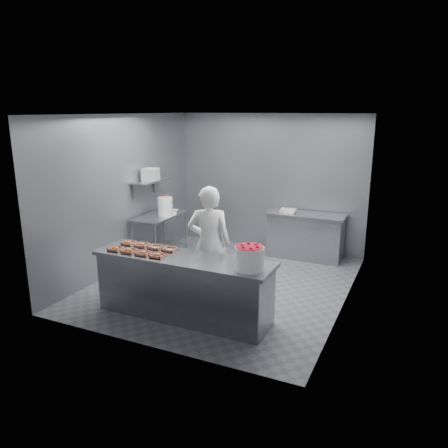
{
  "coord_description": "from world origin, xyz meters",
  "views": [
    {
      "loc": [
        2.92,
        -6.29,
        2.87
      ],
      "look_at": [
        0.1,
        -0.2,
        1.1
      ],
      "focal_mm": 35.0,
      "sensor_mm": 36.0,
      "label": 1
    }
  ],
  "objects_px": {
    "tray_2": "(143,253)",
    "appliance": "(150,174)",
    "tray_1": "(129,251)",
    "worker": "(209,244)",
    "tray_6": "(156,247)",
    "strawberry_tub": "(250,257)",
    "tray_7": "(170,249)",
    "tray_5": "(142,245)",
    "tray_3": "(158,255)",
    "tray_4": "(129,243)",
    "glaze_bucket": "(165,206)",
    "prep_table": "(160,230)",
    "back_counter": "(305,236)",
    "service_counter": "(183,287)",
    "tray_0": "(116,249)"
  },
  "relations": [
    {
      "from": "service_counter",
      "to": "glaze_bucket",
      "type": "distance_m",
      "value": 2.55
    },
    {
      "from": "tray_1",
      "to": "appliance",
      "type": "bearing_deg",
      "value": 116.14
    },
    {
      "from": "service_counter",
      "to": "tray_4",
      "type": "bearing_deg",
      "value": 171.46
    },
    {
      "from": "tray_2",
      "to": "tray_3",
      "type": "height_order",
      "value": "same"
    },
    {
      "from": "tray_2",
      "to": "tray_5",
      "type": "bearing_deg",
      "value": 127.92
    },
    {
      "from": "prep_table",
      "to": "back_counter",
      "type": "bearing_deg",
      "value": 27.01
    },
    {
      "from": "tray_2",
      "to": "strawberry_tub",
      "type": "relative_size",
      "value": 0.5
    },
    {
      "from": "tray_6",
      "to": "tray_3",
      "type": "bearing_deg",
      "value": -52.43
    },
    {
      "from": "tray_7",
      "to": "prep_table",
      "type": "bearing_deg",
      "value": 126.88
    },
    {
      "from": "strawberry_tub",
      "to": "glaze_bucket",
      "type": "distance_m",
      "value": 3.24
    },
    {
      "from": "glaze_bucket",
      "to": "appliance",
      "type": "distance_m",
      "value": 0.67
    },
    {
      "from": "strawberry_tub",
      "to": "tray_7",
      "type": "bearing_deg",
      "value": 170.29
    },
    {
      "from": "tray_1",
      "to": "worker",
      "type": "height_order",
      "value": "worker"
    },
    {
      "from": "tray_1",
      "to": "tray_5",
      "type": "bearing_deg",
      "value": 90.0
    },
    {
      "from": "tray_6",
      "to": "appliance",
      "type": "bearing_deg",
      "value": 125.36
    },
    {
      "from": "tray_1",
      "to": "strawberry_tub",
      "type": "bearing_deg",
      "value": 2.59
    },
    {
      "from": "prep_table",
      "to": "tray_0",
      "type": "xyz_separation_m",
      "value": [
        0.62,
        -2.1,
        0.33
      ]
    },
    {
      "from": "tray_0",
      "to": "tray_6",
      "type": "height_order",
      "value": "tray_0"
    },
    {
      "from": "tray_1",
      "to": "worker",
      "type": "distance_m",
      "value": 1.2
    },
    {
      "from": "tray_0",
      "to": "worker",
      "type": "distance_m",
      "value": 1.38
    },
    {
      "from": "tray_2",
      "to": "appliance",
      "type": "distance_m",
      "value": 2.58
    },
    {
      "from": "tray_1",
      "to": "worker",
      "type": "relative_size",
      "value": 0.1
    },
    {
      "from": "tray_5",
      "to": "tray_7",
      "type": "height_order",
      "value": "tray_5"
    },
    {
      "from": "tray_0",
      "to": "tray_7",
      "type": "distance_m",
      "value": 0.79
    },
    {
      "from": "back_counter",
      "to": "tray_1",
      "type": "distance_m",
      "value": 3.83
    },
    {
      "from": "service_counter",
      "to": "glaze_bucket",
      "type": "height_order",
      "value": "glaze_bucket"
    },
    {
      "from": "tray_4",
      "to": "tray_5",
      "type": "xyz_separation_m",
      "value": [
        0.24,
        0.0,
        0.0
      ]
    },
    {
      "from": "glaze_bucket",
      "to": "tray_3",
      "type": "bearing_deg",
      "value": -60.22
    },
    {
      "from": "prep_table",
      "to": "tray_3",
      "type": "relative_size",
      "value": 6.4
    },
    {
      "from": "service_counter",
      "to": "tray_1",
      "type": "xyz_separation_m",
      "value": [
        -0.79,
        -0.15,
        0.47
      ]
    },
    {
      "from": "tray_5",
      "to": "appliance",
      "type": "bearing_deg",
      "value": 119.88
    },
    {
      "from": "tray_2",
      "to": "appliance",
      "type": "bearing_deg",
      "value": 121.15
    },
    {
      "from": "service_counter",
      "to": "tray_1",
      "type": "bearing_deg",
      "value": -168.91
    },
    {
      "from": "worker",
      "to": "strawberry_tub",
      "type": "relative_size",
      "value": 4.8
    },
    {
      "from": "service_counter",
      "to": "tray_6",
      "type": "bearing_deg",
      "value": 164.14
    },
    {
      "from": "tray_2",
      "to": "tray_6",
      "type": "height_order",
      "value": "tray_2"
    },
    {
      "from": "tray_2",
      "to": "worker",
      "type": "height_order",
      "value": "worker"
    },
    {
      "from": "tray_3",
      "to": "glaze_bucket",
      "type": "bearing_deg",
      "value": 119.78
    },
    {
      "from": "tray_2",
      "to": "tray_6",
      "type": "xyz_separation_m",
      "value": [
        0.0,
        0.31,
        -0.0
      ]
    },
    {
      "from": "tray_2",
      "to": "glaze_bucket",
      "type": "relative_size",
      "value": 0.44
    },
    {
      "from": "tray_4",
      "to": "tray_2",
      "type": "bearing_deg",
      "value": -32.69
    },
    {
      "from": "strawberry_tub",
      "to": "glaze_bucket",
      "type": "height_order",
      "value": "glaze_bucket"
    },
    {
      "from": "tray_0",
      "to": "tray_7",
      "type": "xyz_separation_m",
      "value": [
        0.72,
        0.31,
        -0.0
      ]
    },
    {
      "from": "tray_3",
      "to": "tray_6",
      "type": "relative_size",
      "value": 1.0
    },
    {
      "from": "prep_table",
      "to": "tray_2",
      "type": "xyz_separation_m",
      "value": [
        1.1,
        -2.1,
        0.33
      ]
    },
    {
      "from": "tray_1",
      "to": "glaze_bucket",
      "type": "height_order",
      "value": "glaze_bucket"
    },
    {
      "from": "tray_1",
      "to": "tray_2",
      "type": "distance_m",
      "value": 0.24
    },
    {
      "from": "tray_1",
      "to": "glaze_bucket",
      "type": "distance_m",
      "value": 2.23
    },
    {
      "from": "prep_table",
      "to": "tray_5",
      "type": "bearing_deg",
      "value": -64.29
    },
    {
      "from": "tray_2",
      "to": "worker",
      "type": "xyz_separation_m",
      "value": [
        0.61,
        0.84,
        -0.03
      ]
    }
  ]
}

